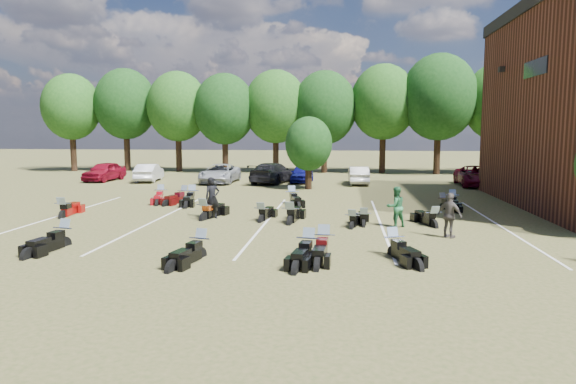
# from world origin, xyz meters

# --- Properties ---
(ground) EXTENTS (160.00, 160.00, 0.00)m
(ground) POSITION_xyz_m (0.00, 0.00, 0.00)
(ground) COLOR brown
(ground) RESTS_ON ground
(car_0) EXTENTS (2.20, 4.56, 1.50)m
(car_0) POSITION_xyz_m (-18.50, 19.43, 0.75)
(car_0) COLOR maroon
(car_0) RESTS_ON ground
(car_1) EXTENTS (2.02, 4.36, 1.38)m
(car_1) POSITION_xyz_m (-14.82, 19.39, 0.69)
(car_1) COLOR #B9B9BE
(car_1) RESTS_ON ground
(car_2) EXTENTS (2.42, 5.18, 1.43)m
(car_2) POSITION_xyz_m (-9.02, 18.96, 0.72)
(car_2) COLOR #93959B
(car_2) RESTS_ON ground
(car_3) EXTENTS (3.43, 5.72, 1.55)m
(car_3) POSITION_xyz_m (-4.97, 19.19, 0.78)
(car_3) COLOR black
(car_3) RESTS_ON ground
(car_4) EXTENTS (1.61, 3.95, 1.34)m
(car_4) POSITION_xyz_m (-2.79, 19.90, 0.67)
(car_4) COLOR #0D0E5F
(car_4) RESTS_ON ground
(car_5) EXTENTS (1.52, 4.05, 1.32)m
(car_5) POSITION_xyz_m (1.49, 19.10, 0.66)
(car_5) COLOR beige
(car_5) RESTS_ON ground
(car_6) EXTENTS (2.58, 5.31, 1.45)m
(car_6) POSITION_xyz_m (9.87, 18.66, 0.73)
(car_6) COLOR #500416
(car_6) RESTS_ON ground
(car_7) EXTENTS (3.25, 4.85, 1.31)m
(car_7) POSITION_xyz_m (15.57, 19.07, 0.65)
(car_7) COLOR #343538
(car_7) RESTS_ON ground
(person_black) EXTENTS (0.83, 0.76, 1.90)m
(person_black) POSITION_xyz_m (-5.59, 3.45, 0.95)
(person_black) COLOR black
(person_black) RESTS_ON ground
(person_green) EXTENTS (1.02, 0.93, 1.70)m
(person_green) POSITION_xyz_m (2.56, 2.26, 0.85)
(person_green) COLOR #286D3F
(person_green) RESTS_ON ground
(person_grey) EXTENTS (1.02, 1.00, 1.72)m
(person_grey) POSITION_xyz_m (4.37, 0.24, 0.86)
(person_grey) COLOR #524B46
(person_grey) RESTS_ON ground
(motorcycle_1) EXTENTS (1.06, 2.47, 1.34)m
(motorcycle_1) POSITION_xyz_m (-9.33, -2.69, 0.00)
(motorcycle_1) COLOR black
(motorcycle_1) RESTS_ON ground
(motorcycle_2) EXTENTS (1.24, 2.42, 1.29)m
(motorcycle_2) POSITION_xyz_m (-4.15, -3.73, 0.00)
(motorcycle_2) COLOR black
(motorcycle_2) RESTS_ON ground
(motorcycle_3) EXTENTS (1.08, 2.47, 1.33)m
(motorcycle_3) POSITION_xyz_m (-0.72, -3.41, 0.00)
(motorcycle_3) COLOR black
(motorcycle_3) RESTS_ON ground
(motorcycle_4) EXTENTS (1.45, 2.40, 1.28)m
(motorcycle_4) POSITION_xyz_m (2.01, -2.82, 0.00)
(motorcycle_4) COLOR black
(motorcycle_4) RESTS_ON ground
(motorcycle_5) EXTENTS (0.93, 2.49, 1.36)m
(motorcycle_5) POSITION_xyz_m (-0.25, -2.93, 0.00)
(motorcycle_5) COLOR black
(motorcycle_5) RESTS_ON ground
(motorcycle_7) EXTENTS (1.05, 2.50, 1.36)m
(motorcycle_7) POSITION_xyz_m (-12.52, 2.83, 0.00)
(motorcycle_7) COLOR maroon
(motorcycle_7) RESTS_ON ground
(motorcycle_8) EXTENTS (1.37, 2.62, 1.40)m
(motorcycle_8) POSITION_xyz_m (-5.86, 2.98, 0.00)
(motorcycle_8) COLOR black
(motorcycle_8) RESTS_ON ground
(motorcycle_9) EXTENTS (0.99, 2.27, 1.23)m
(motorcycle_9) POSITION_xyz_m (-3.22, 2.81, 0.00)
(motorcycle_9) COLOR black
(motorcycle_9) RESTS_ON ground
(motorcycle_10) EXTENTS (1.07, 2.56, 1.38)m
(motorcycle_10) POSITION_xyz_m (-1.90, 2.39, 0.00)
(motorcycle_10) COLOR black
(motorcycle_10) RESTS_ON ground
(motorcycle_11) EXTENTS (0.69, 2.04, 1.13)m
(motorcycle_11) POSITION_xyz_m (1.24, 2.20, 0.00)
(motorcycle_11) COLOR black
(motorcycle_11) RESTS_ON ground
(motorcycle_12) EXTENTS (1.02, 2.10, 1.13)m
(motorcycle_12) POSITION_xyz_m (0.75, 1.72, 0.00)
(motorcycle_12) COLOR black
(motorcycle_12) RESTS_ON ground
(motorcycle_13) EXTENTS (1.34, 2.38, 1.26)m
(motorcycle_13) POSITION_xyz_m (4.15, 2.35, 0.00)
(motorcycle_13) COLOR black
(motorcycle_13) RESTS_ON ground
(motorcycle_14) EXTENTS (1.32, 2.44, 1.30)m
(motorcycle_14) POSITION_xyz_m (-8.60, 8.53, 0.00)
(motorcycle_14) COLOR #430A09
(motorcycle_14) RESTS_ON ground
(motorcycle_15) EXTENTS (1.26, 2.46, 1.31)m
(motorcycle_15) POSITION_xyz_m (-9.97, 8.69, 0.00)
(motorcycle_15) COLOR maroon
(motorcycle_15) RESTS_ON ground
(motorcycle_16) EXTENTS (1.12, 2.60, 1.40)m
(motorcycle_16) POSITION_xyz_m (-7.98, 8.15, 0.00)
(motorcycle_16) COLOR black
(motorcycle_16) RESTS_ON ground
(motorcycle_18) EXTENTS (1.44, 2.57, 1.37)m
(motorcycle_18) POSITION_xyz_m (-2.42, 8.50, 0.00)
(motorcycle_18) COLOR black
(motorcycle_18) RESTS_ON ground
(motorcycle_19) EXTENTS (1.20, 2.13, 1.13)m
(motorcycle_19) POSITION_xyz_m (5.51, 7.59, 0.00)
(motorcycle_19) COLOR black
(motorcycle_19) RESTS_ON ground
(motorcycle_20) EXTENTS (0.93, 2.24, 1.21)m
(motorcycle_20) POSITION_xyz_m (6.17, 8.55, 0.00)
(motorcycle_20) COLOR black
(motorcycle_20) RESTS_ON ground
(tree_line) EXTENTS (56.00, 6.00, 9.79)m
(tree_line) POSITION_xyz_m (-1.00, 29.00, 6.31)
(tree_line) COLOR black
(tree_line) RESTS_ON ground
(young_tree_midfield) EXTENTS (3.20, 3.20, 4.70)m
(young_tree_midfield) POSITION_xyz_m (-2.00, 15.50, 3.09)
(young_tree_midfield) COLOR black
(young_tree_midfield) RESTS_ON ground
(parking_lines) EXTENTS (20.10, 14.00, 0.01)m
(parking_lines) POSITION_xyz_m (-3.00, 3.00, 0.01)
(parking_lines) COLOR silver
(parking_lines) RESTS_ON ground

